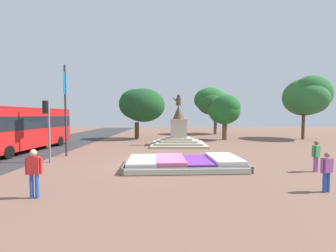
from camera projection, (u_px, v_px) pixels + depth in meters
ground_plane at (146, 165)px, 13.38m from camera, size 87.59×87.59×0.00m
flower_planter at (184, 163)px, 12.69m from camera, size 6.83×3.90×0.57m
statue_monument at (178, 135)px, 22.12m from camera, size 5.22×5.22×4.98m
traffic_light_mid_block at (47, 120)px, 13.88m from camera, size 0.42×0.31×3.84m
banner_pole at (65, 106)px, 16.04m from camera, size 0.23×1.02×6.52m
city_bus at (22, 127)px, 17.98m from camera, size 3.03×10.74×3.54m
pedestrian_with_handbag at (316, 154)px, 11.64m from camera, size 0.51×0.37×1.61m
pedestrian_near_planter at (327, 169)px, 8.57m from camera, size 0.55×0.32×1.54m
pedestrian_crossing_plaza at (34, 170)px, 7.95m from camera, size 0.56×0.28×1.75m
park_tree_far_left at (141, 105)px, 27.46m from camera, size 5.64×4.61×6.18m
park_tree_behind_statue at (308, 96)px, 27.24m from camera, size 5.07×6.22×7.70m
park_tree_far_right at (214, 103)px, 34.41m from camera, size 6.39×5.75×7.15m
park_tree_street_side at (225, 110)px, 26.27m from camera, size 3.67×3.49×5.31m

